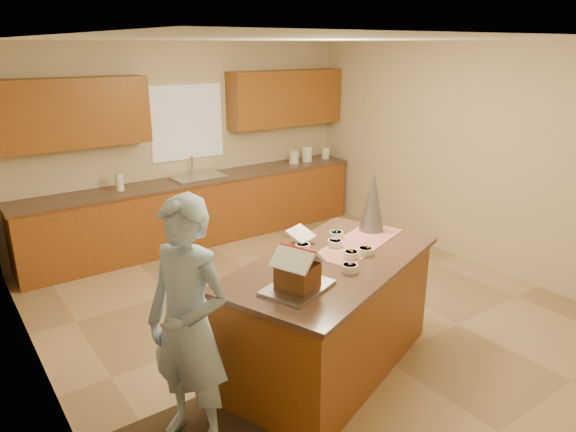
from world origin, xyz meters
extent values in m
plane|color=tan|center=(0.00, 0.00, 0.00)|extent=(5.50, 5.50, 0.00)
plane|color=silver|center=(0.00, 0.00, 2.70)|extent=(5.50, 5.50, 0.00)
plane|color=beige|center=(0.00, 2.75, 1.35)|extent=(5.50, 5.50, 0.00)
plane|color=beige|center=(-2.50, 0.00, 1.35)|extent=(5.50, 5.50, 0.00)
plane|color=beige|center=(2.50, 0.00, 1.35)|extent=(5.50, 5.50, 0.00)
plane|color=gray|center=(-2.48, -0.80, 1.25)|extent=(0.00, 2.50, 2.50)
cube|color=white|center=(0.00, 2.72, 1.65)|extent=(1.05, 0.03, 1.00)
cube|color=#90581D|center=(0.00, 2.45, 0.44)|extent=(4.80, 0.60, 0.88)
cube|color=brown|center=(0.00, 2.45, 0.90)|extent=(4.85, 0.63, 0.04)
cube|color=brown|center=(-1.55, 2.57, 1.90)|extent=(1.85, 0.35, 0.80)
cube|color=brown|center=(1.55, 2.57, 1.90)|extent=(1.85, 0.35, 0.80)
cube|color=silver|center=(0.00, 2.45, 0.89)|extent=(0.70, 0.45, 0.12)
cylinder|color=silver|center=(0.00, 2.63, 1.06)|extent=(0.03, 0.03, 0.28)
cube|color=#90581D|center=(-0.46, -0.92, 0.47)|extent=(2.15, 1.57, 0.95)
cube|color=brown|center=(-0.46, -0.92, 0.97)|extent=(2.26, 1.68, 0.04)
cube|color=#B20C0F|center=(-0.01, -0.76, 0.99)|extent=(1.14, 0.73, 0.01)
cube|color=silver|center=(-1.00, -1.18, 1.00)|extent=(0.59, 0.51, 0.03)
cube|color=white|center=(-0.45, -0.49, 1.09)|extent=(0.29, 0.25, 0.10)
cone|color=#B6B7C3|center=(0.31, -0.59, 1.28)|extent=(0.30, 0.30, 0.59)
imported|color=#AFD2F9|center=(-1.80, -1.05, 0.90)|extent=(0.66, 0.77, 1.78)
cylinder|color=white|center=(1.62, 2.45, 1.02)|extent=(0.14, 0.14, 0.20)
cylinder|color=white|center=(1.87, 2.45, 1.04)|extent=(0.16, 0.16, 0.23)
cylinder|color=white|center=(2.25, 2.45, 1.01)|extent=(0.13, 0.13, 0.18)
cylinder|color=white|center=(-1.08, 2.45, 1.03)|extent=(0.10, 0.10, 0.22)
cube|color=brown|center=(-1.00, -1.18, 1.10)|extent=(0.31, 0.32, 0.17)
cube|color=white|center=(-1.06, -1.20, 1.25)|extent=(0.25, 0.34, 0.14)
cube|color=white|center=(-0.94, -1.15, 1.25)|extent=(0.25, 0.34, 0.14)
cylinder|color=red|center=(-1.00, -1.18, 1.31)|extent=(0.12, 0.29, 0.02)
cylinder|color=#31BAB5|center=(-0.09, -0.54, 1.02)|extent=(0.13, 0.13, 0.06)
cylinder|color=#8E2F8B|center=(-0.81, -0.73, 1.02)|extent=(0.13, 0.13, 0.06)
cylinder|color=white|center=(-0.24, -0.70, 1.02)|extent=(0.13, 0.13, 0.06)
cylinder|color=orange|center=(-0.15, -0.98, 1.02)|extent=(0.13, 0.13, 0.06)
cylinder|color=pink|center=(-0.49, -1.17, 1.02)|extent=(0.13, 0.13, 0.06)
cylinder|color=#E32872|center=(-0.66, -0.82, 1.02)|extent=(0.13, 0.13, 0.06)
cylinder|color=#249E5B|center=(-0.52, -0.61, 1.02)|extent=(0.13, 0.13, 0.06)
cylinder|color=yellow|center=(-0.30, -0.97, 1.02)|extent=(0.13, 0.13, 0.06)
camera|label=1|loc=(-3.02, -3.88, 2.66)|focal=32.40mm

